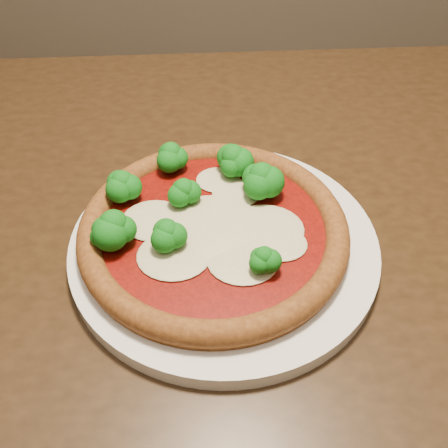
{
  "coord_description": "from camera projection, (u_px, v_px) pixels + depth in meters",
  "views": [
    {
      "loc": [
        0.04,
        -0.18,
        1.16
      ],
      "look_at": [
        0.03,
        0.2,
        0.79
      ],
      "focal_mm": 40.0,
      "sensor_mm": 36.0,
      "label": 1
    }
  ],
  "objects": [
    {
      "name": "plate",
      "position": [
        224.0,
        244.0,
        0.55
      ],
      "size": [
        0.33,
        0.33,
        0.02
      ],
      "primitive_type": "cylinder",
      "color": "silver",
      "rests_on": "dining_table"
    },
    {
      "name": "dining_table",
      "position": [
        246.0,
        274.0,
        0.65
      ],
      "size": [
        1.32,
        0.97,
        0.75
      ],
      "rotation": [
        0.0,
        0.0,
        0.08
      ],
      "color": "black",
      "rests_on": "floor"
    },
    {
      "name": "pizza",
      "position": [
        209.0,
        224.0,
        0.54
      ],
      "size": [
        0.29,
        0.29,
        0.06
      ],
      "rotation": [
        0.0,
        0.0,
        -0.25
      ],
      "color": "brown",
      "rests_on": "plate"
    }
  ]
}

